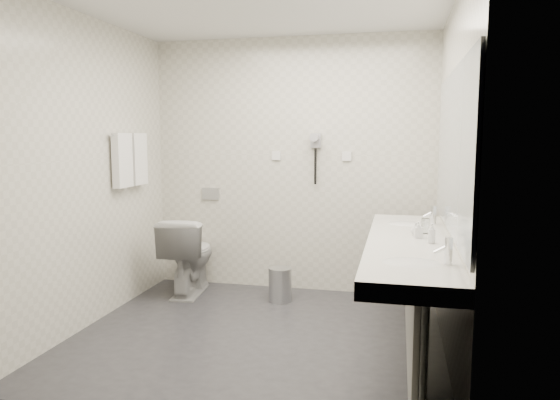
# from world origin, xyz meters

# --- Properties ---
(floor) EXTENTS (2.80, 2.80, 0.00)m
(floor) POSITION_xyz_m (0.00, 0.00, 0.00)
(floor) COLOR #27262B
(floor) RESTS_ON ground
(ceiling) EXTENTS (2.80, 2.80, 0.00)m
(ceiling) POSITION_xyz_m (0.00, 0.00, 2.50)
(ceiling) COLOR silver
(ceiling) RESTS_ON wall_back
(wall_back) EXTENTS (2.80, 0.00, 2.80)m
(wall_back) POSITION_xyz_m (0.00, 1.30, 1.25)
(wall_back) COLOR beige
(wall_back) RESTS_ON floor
(wall_front) EXTENTS (2.80, 0.00, 2.80)m
(wall_front) POSITION_xyz_m (0.00, -1.30, 1.25)
(wall_front) COLOR beige
(wall_front) RESTS_ON floor
(wall_left) EXTENTS (0.00, 2.60, 2.60)m
(wall_left) POSITION_xyz_m (-1.40, 0.00, 1.25)
(wall_left) COLOR beige
(wall_left) RESTS_ON floor
(wall_right) EXTENTS (0.00, 2.60, 2.60)m
(wall_right) POSITION_xyz_m (1.40, 0.00, 1.25)
(wall_right) COLOR beige
(wall_right) RESTS_ON floor
(vanity_counter) EXTENTS (0.55, 2.20, 0.10)m
(vanity_counter) POSITION_xyz_m (1.12, -0.20, 0.80)
(vanity_counter) COLOR silver
(vanity_counter) RESTS_ON floor
(vanity_panel) EXTENTS (0.03, 2.15, 0.75)m
(vanity_panel) POSITION_xyz_m (1.15, -0.20, 0.38)
(vanity_panel) COLOR gray
(vanity_panel) RESTS_ON floor
(vanity_post_near) EXTENTS (0.06, 0.06, 0.75)m
(vanity_post_near) POSITION_xyz_m (1.18, -1.24, 0.38)
(vanity_post_near) COLOR silver
(vanity_post_near) RESTS_ON floor
(vanity_post_far) EXTENTS (0.06, 0.06, 0.75)m
(vanity_post_far) POSITION_xyz_m (1.18, 0.84, 0.38)
(vanity_post_far) COLOR silver
(vanity_post_far) RESTS_ON floor
(mirror) EXTENTS (0.02, 2.20, 1.05)m
(mirror) POSITION_xyz_m (1.39, -0.20, 1.45)
(mirror) COLOR #B2BCC6
(mirror) RESTS_ON wall_right
(basin_near) EXTENTS (0.40, 0.31, 0.05)m
(basin_near) POSITION_xyz_m (1.12, -0.85, 0.83)
(basin_near) COLOR silver
(basin_near) RESTS_ON vanity_counter
(basin_far) EXTENTS (0.40, 0.31, 0.05)m
(basin_far) POSITION_xyz_m (1.12, 0.45, 0.83)
(basin_far) COLOR silver
(basin_far) RESTS_ON vanity_counter
(faucet_near) EXTENTS (0.04, 0.04, 0.15)m
(faucet_near) POSITION_xyz_m (1.32, -0.85, 0.92)
(faucet_near) COLOR silver
(faucet_near) RESTS_ON vanity_counter
(faucet_far) EXTENTS (0.04, 0.04, 0.15)m
(faucet_far) POSITION_xyz_m (1.32, 0.45, 0.92)
(faucet_far) COLOR silver
(faucet_far) RESTS_ON vanity_counter
(soap_bottle_a) EXTENTS (0.06, 0.06, 0.12)m
(soap_bottle_a) POSITION_xyz_m (1.19, -0.13, 0.91)
(soap_bottle_a) COLOR silver
(soap_bottle_a) RESTS_ON vanity_counter
(soap_bottle_b) EXTENTS (0.10, 0.10, 0.09)m
(soap_bottle_b) POSITION_xyz_m (1.17, -0.04, 0.90)
(soap_bottle_b) COLOR silver
(soap_bottle_b) RESTS_ON vanity_counter
(soap_bottle_c) EXTENTS (0.06, 0.06, 0.13)m
(soap_bottle_c) POSITION_xyz_m (1.26, -0.30, 0.92)
(soap_bottle_c) COLOR silver
(soap_bottle_c) RESTS_ON vanity_counter
(glass_left) EXTENTS (0.06, 0.06, 0.11)m
(glass_left) POSITION_xyz_m (1.24, 0.06, 0.90)
(glass_left) COLOR silver
(glass_left) RESTS_ON vanity_counter
(toilet) EXTENTS (0.49, 0.79, 0.76)m
(toilet) POSITION_xyz_m (-0.95, 0.92, 0.38)
(toilet) COLOR silver
(toilet) RESTS_ON floor
(flush_plate) EXTENTS (0.18, 0.02, 0.12)m
(flush_plate) POSITION_xyz_m (-0.85, 1.29, 0.95)
(flush_plate) COLOR #B2B5BA
(flush_plate) RESTS_ON wall_back
(pedal_bin) EXTENTS (0.24, 0.24, 0.30)m
(pedal_bin) POSITION_xyz_m (-0.01, 0.86, 0.15)
(pedal_bin) COLOR #B2B5BA
(pedal_bin) RESTS_ON floor
(bin_lid) EXTENTS (0.22, 0.22, 0.02)m
(bin_lid) POSITION_xyz_m (-0.01, 0.86, 0.31)
(bin_lid) COLOR #B2B5BA
(bin_lid) RESTS_ON pedal_bin
(towel_rail) EXTENTS (0.02, 0.62, 0.02)m
(towel_rail) POSITION_xyz_m (-1.35, 0.55, 1.55)
(towel_rail) COLOR silver
(towel_rail) RESTS_ON wall_left
(towel_near) EXTENTS (0.07, 0.24, 0.48)m
(towel_near) POSITION_xyz_m (-1.34, 0.41, 1.33)
(towel_near) COLOR white
(towel_near) RESTS_ON towel_rail
(towel_far) EXTENTS (0.07, 0.24, 0.48)m
(towel_far) POSITION_xyz_m (-1.34, 0.69, 1.33)
(towel_far) COLOR white
(towel_far) RESTS_ON towel_rail
(dryer_cradle) EXTENTS (0.10, 0.04, 0.14)m
(dryer_cradle) POSITION_xyz_m (0.25, 1.27, 1.50)
(dryer_cradle) COLOR #96959B
(dryer_cradle) RESTS_ON wall_back
(dryer_barrel) EXTENTS (0.08, 0.14, 0.08)m
(dryer_barrel) POSITION_xyz_m (0.25, 1.20, 1.53)
(dryer_barrel) COLOR #96959B
(dryer_barrel) RESTS_ON dryer_cradle
(dryer_cord) EXTENTS (0.02, 0.02, 0.35)m
(dryer_cord) POSITION_xyz_m (0.25, 1.26, 1.25)
(dryer_cord) COLOR black
(dryer_cord) RESTS_ON dryer_cradle
(switch_plate_a) EXTENTS (0.09, 0.02, 0.09)m
(switch_plate_a) POSITION_xyz_m (-0.15, 1.29, 1.35)
(switch_plate_a) COLOR silver
(switch_plate_a) RESTS_ON wall_back
(switch_plate_b) EXTENTS (0.09, 0.02, 0.09)m
(switch_plate_b) POSITION_xyz_m (0.55, 1.29, 1.35)
(switch_plate_b) COLOR silver
(switch_plate_b) RESTS_ON wall_back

